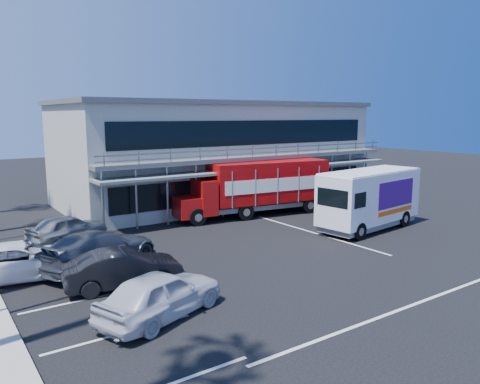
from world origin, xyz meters
TOP-DOWN VIEW (x-y plane):
  - ground at (0.00, 0.00)m, footprint 120.00×120.00m
  - building at (3.00, 14.94)m, footprint 22.40×12.00m
  - red_truck at (2.30, 8.59)m, footprint 10.44×3.73m
  - white_van at (5.11, 2.00)m, footprint 7.04×3.17m
  - parked_car_a at (-9.50, -2.00)m, footprint 4.83×3.26m
  - parked_car_b at (-9.50, 1.20)m, footprint 4.49×2.15m
  - parked_car_c at (-12.50, 4.40)m, footprint 5.46×3.21m
  - parked_car_d at (-9.50, 4.00)m, footprint 5.87×4.23m
  - parked_car_e at (-9.50, 9.00)m, footprint 4.38×2.89m

SIDE VIEW (x-z plane):
  - ground at x=0.00m, z-range 0.00..0.00m
  - parked_car_e at x=-9.50m, z-range 0.00..1.39m
  - parked_car_b at x=-9.50m, z-range 0.00..1.42m
  - parked_car_c at x=-12.50m, z-range 0.00..1.42m
  - parked_car_a at x=-9.50m, z-range 0.00..1.53m
  - parked_car_d at x=-9.50m, z-range 0.00..1.58m
  - white_van at x=5.11m, z-range 0.10..3.42m
  - red_truck at x=2.30m, z-range 0.17..3.61m
  - building at x=3.00m, z-range 0.01..7.31m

